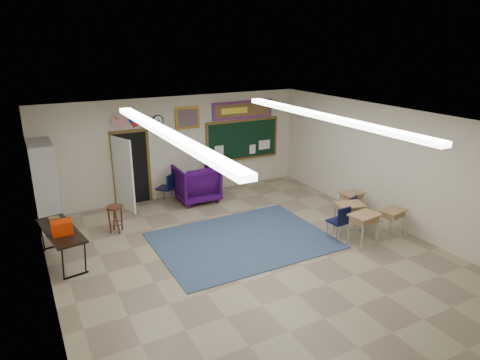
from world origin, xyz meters
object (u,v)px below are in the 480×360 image
wingback_armchair (196,183)px  wooden_stool (116,219)px  folding_table (62,244)px  student_desk_front_left (349,217)px  student_desk_front_right (351,204)px

wingback_armchair → wooden_stool: size_ratio=1.75×
wingback_armchair → folding_table: (-3.94, -2.04, -0.13)m
folding_table → wooden_stool: size_ratio=2.74×
folding_table → wingback_armchair: bearing=18.3°
student_desk_front_left → student_desk_front_right: size_ratio=1.11×
student_desk_front_left → wooden_stool: size_ratio=1.15×
wingback_armchair → student_desk_front_left: bearing=122.4°
student_desk_front_left → wooden_stool: (-4.97, 2.80, -0.09)m
wingback_armchair → student_desk_front_right: wingback_armchair is taller
wingback_armchair → student_desk_front_right: (3.13, -3.13, -0.15)m
folding_table → wooden_stool: 1.64m
student_desk_front_left → wooden_stool: bearing=166.3°
student_desk_front_left → student_desk_front_right: bearing=60.3°
student_desk_front_right → wooden_stool: (-5.73, 2.05, -0.04)m
wingback_armchair → wooden_stool: wingback_armchair is taller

